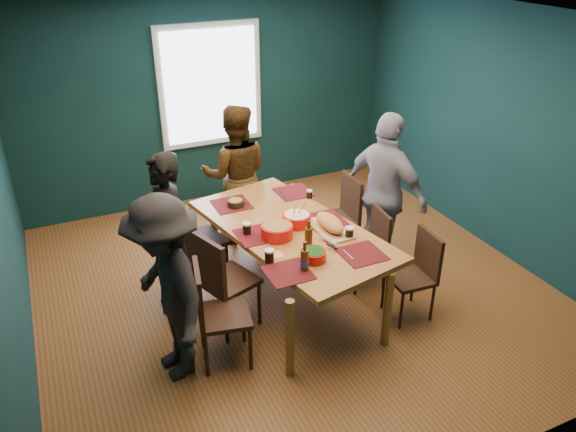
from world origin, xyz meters
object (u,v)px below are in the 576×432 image
Objects in this scene: chair_left_near at (213,308)px; chair_right_near at (418,268)px; chair_right_far at (342,211)px; bowl_dumpling at (297,219)px; bowl_salad at (277,231)px; chair_left_far at (191,235)px; chair_right_mid at (372,242)px; bowl_herbs at (314,255)px; person_back at (236,175)px; chair_left_mid at (219,276)px; cutting_board at (330,224)px; dining_table at (291,234)px; person_far_left at (167,236)px; person_right at (385,193)px; person_near_left at (167,290)px.

chair_left_near reaches higher than chair_right_near.
bowl_dumpling reaches higher than chair_right_far.
chair_right_far is 1.29m from bowl_salad.
chair_left_far is at bearing 94.26° from chair_left_near.
bowl_herbs reaches higher than chair_right_mid.
bowl_dumpling is (0.13, -1.36, 0.06)m from person_back.
chair_left_near is 1.15× the size of chair_right_mid.
chair_left_mid is 1.13m from cutting_board.
bowl_salad is (-0.20, -0.11, 0.14)m from dining_table.
chair_left_far reaches higher than cutting_board.
chair_right_mid is at bearing -88.15° from chair_right_far.
cutting_board is at bearing -44.80° from dining_table.
chair_right_near is (1.81, -1.37, -0.08)m from chair_left_far.
person_far_left is at bearing 173.62° from chair_right_mid.
chair_left_mid is 1.74m from person_back.
person_right reaches higher than chair_left_near.
chair_right_near is (0.11, -1.25, -0.05)m from chair_right_far.
chair_left_far is 1.85m from chair_right_mid.
person_right is at bearing -2.93° from dining_table.
chair_right_mid is (1.85, 0.47, -0.07)m from chair_left_near.
chair_right_far is at bearing 157.12° from person_back.
chair_right_far is at bearing 3.48° from chair_left_mid.
chair_left_mid is at bearing -166.96° from bowl_dumpling.
person_near_left is (-2.32, 0.20, 0.31)m from chair_right_near.
person_back is (-0.93, 0.86, 0.27)m from chair_right_far.
chair_left_mid reaches higher than bowl_herbs.
chair_left_mid is 0.62× the size of person_near_left.
chair_right_near is (0.11, -0.63, 0.02)m from chair_right_mid.
person_far_left is 5.92× the size of bowl_dumpling.
bowl_herbs is at bearing -75.70° from bowl_salad.
chair_right_far is at bearing 32.06° from bowl_dumpling.
person_back is at bearing 127.49° from chair_right_mid.
chair_left_near is 1.48× the size of cutting_board.
bowl_herbs is at bearing -50.76° from chair_left_mid.
dining_table is at bearing 68.89° from person_far_left.
cutting_board is (1.63, 0.32, 0.07)m from person_near_left.
chair_right_near is at bearing 7.11° from chair_left_near.
person_far_left is at bearing 158.26° from cutting_board.
person_near_left is (-0.54, -0.35, 0.23)m from chair_left_mid.
dining_table is 0.39m from cutting_board.
dining_table is 2.66× the size of chair_right_near.
dining_table is at bearing 147.68° from chair_right_near.
person_near_left is at bearing 176.01° from bowl_herbs.
chair_right_far is 0.62m from chair_right_mid.
bowl_herbs is at bearing 103.24° from person_right.
chair_left_near is 0.93m from person_far_left.
chair_left_far reaches higher than chair_left_mid.
chair_right_near is 2.89× the size of bowl_salad.
person_near_left is at bearing -174.42° from chair_left_near.
chair_right_near is at bearing -38.36° from cutting_board.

